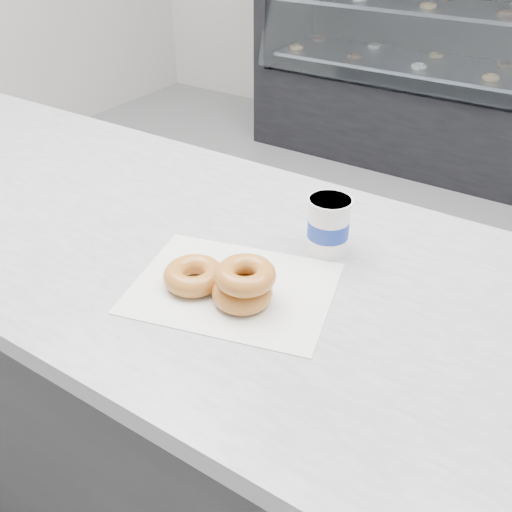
{
  "coord_description": "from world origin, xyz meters",
  "views": [
    {
      "loc": [
        0.83,
        -1.32,
        1.49
      ],
      "look_at": [
        0.39,
        -0.65,
        0.96
      ],
      "focal_mm": 40.0,
      "sensor_mm": 36.0,
      "label": 1
    }
  ],
  "objects_px": {
    "display_case": "(459,84)",
    "counter": "(138,366)",
    "donut_stack": "(244,284)",
    "donut_single": "(194,275)",
    "coffee_cup": "(328,225)"
  },
  "relations": [
    {
      "from": "display_case",
      "to": "coffee_cup",
      "type": "xyz_separation_m",
      "value": [
        0.45,
        -2.61,
        0.46
      ]
    },
    {
      "from": "counter",
      "to": "coffee_cup",
      "type": "xyz_separation_m",
      "value": [
        0.45,
        0.11,
        0.5
      ]
    },
    {
      "from": "counter",
      "to": "display_case",
      "type": "bearing_deg",
      "value": 90.0
    },
    {
      "from": "donut_single",
      "to": "donut_stack",
      "type": "xyz_separation_m",
      "value": [
        0.1,
        0.01,
        0.02
      ]
    },
    {
      "from": "display_case",
      "to": "coffee_cup",
      "type": "bearing_deg",
      "value": -80.3
    },
    {
      "from": "coffee_cup",
      "to": "donut_stack",
      "type": "bearing_deg",
      "value": -94.33
    },
    {
      "from": "donut_stack",
      "to": "donut_single",
      "type": "bearing_deg",
      "value": -175.55
    },
    {
      "from": "counter",
      "to": "donut_stack",
      "type": "relative_size",
      "value": 21.21
    },
    {
      "from": "donut_stack",
      "to": "counter",
      "type": "bearing_deg",
      "value": 165.69
    },
    {
      "from": "display_case",
      "to": "donut_single",
      "type": "relative_size",
      "value": 22.54
    },
    {
      "from": "display_case",
      "to": "counter",
      "type": "bearing_deg",
      "value": -90.0
    },
    {
      "from": "donut_single",
      "to": "donut_stack",
      "type": "bearing_deg",
      "value": 4.45
    },
    {
      "from": "display_case",
      "to": "donut_single",
      "type": "height_order",
      "value": "display_case"
    },
    {
      "from": "counter",
      "to": "donut_single",
      "type": "height_order",
      "value": "donut_single"
    },
    {
      "from": "counter",
      "to": "donut_single",
      "type": "distance_m",
      "value": 0.57
    }
  ]
}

